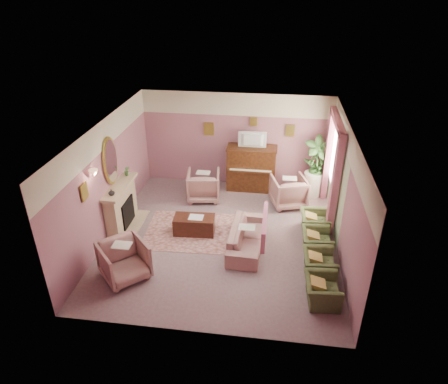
# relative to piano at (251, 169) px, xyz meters

# --- Properties ---
(floor) EXTENTS (5.50, 6.00, 0.01)m
(floor) POSITION_rel_piano_xyz_m (-0.50, -2.68, -0.65)
(floor) COLOR #7A5E64
(floor) RESTS_ON ground
(ceiling) EXTENTS (5.50, 6.00, 0.01)m
(ceiling) POSITION_rel_piano_xyz_m (-0.50, -2.68, 2.15)
(ceiling) COLOR beige
(ceiling) RESTS_ON wall_back
(wall_back) EXTENTS (5.50, 0.02, 2.80)m
(wall_back) POSITION_rel_piano_xyz_m (-0.50, 0.32, 0.75)
(wall_back) COLOR #775163
(wall_back) RESTS_ON floor
(wall_front) EXTENTS (5.50, 0.02, 2.80)m
(wall_front) POSITION_rel_piano_xyz_m (-0.50, -5.68, 0.75)
(wall_front) COLOR #775163
(wall_front) RESTS_ON floor
(wall_left) EXTENTS (0.02, 6.00, 2.80)m
(wall_left) POSITION_rel_piano_xyz_m (-3.25, -2.68, 0.75)
(wall_left) COLOR #775163
(wall_left) RESTS_ON floor
(wall_right) EXTENTS (0.02, 6.00, 2.80)m
(wall_right) POSITION_rel_piano_xyz_m (2.25, -2.68, 0.75)
(wall_right) COLOR #775163
(wall_right) RESTS_ON floor
(picture_rail_band) EXTENTS (5.50, 0.01, 0.65)m
(picture_rail_band) POSITION_rel_piano_xyz_m (-0.50, 0.31, 1.82)
(picture_rail_band) COLOR beige
(picture_rail_band) RESTS_ON wall_back
(stripe_panel) EXTENTS (0.01, 3.00, 2.15)m
(stripe_panel) POSITION_rel_piano_xyz_m (2.23, -1.38, 0.42)
(stripe_panel) COLOR #A8BB8D
(stripe_panel) RESTS_ON wall_right
(fireplace_surround) EXTENTS (0.30, 1.40, 1.10)m
(fireplace_surround) POSITION_rel_piano_xyz_m (-3.09, -2.48, -0.10)
(fireplace_surround) COLOR tan
(fireplace_surround) RESTS_ON floor
(fireplace_inset) EXTENTS (0.18, 0.72, 0.68)m
(fireplace_inset) POSITION_rel_piano_xyz_m (-2.99, -2.48, -0.25)
(fireplace_inset) COLOR black
(fireplace_inset) RESTS_ON floor
(fire_ember) EXTENTS (0.06, 0.54, 0.10)m
(fire_ember) POSITION_rel_piano_xyz_m (-2.95, -2.48, -0.43)
(fire_ember) COLOR orange
(fire_ember) RESTS_ON floor
(mantel_shelf) EXTENTS (0.40, 1.55, 0.07)m
(mantel_shelf) POSITION_rel_piano_xyz_m (-3.06, -2.48, 0.47)
(mantel_shelf) COLOR tan
(mantel_shelf) RESTS_ON fireplace_surround
(hearth) EXTENTS (0.55, 1.50, 0.02)m
(hearth) POSITION_rel_piano_xyz_m (-2.89, -2.48, -0.64)
(hearth) COLOR tan
(hearth) RESTS_ON floor
(mirror_frame) EXTENTS (0.04, 0.72, 1.20)m
(mirror_frame) POSITION_rel_piano_xyz_m (-3.20, -2.48, 1.15)
(mirror_frame) COLOR #B1A23C
(mirror_frame) RESTS_ON wall_left
(mirror_glass) EXTENTS (0.01, 0.60, 1.06)m
(mirror_glass) POSITION_rel_piano_xyz_m (-3.17, -2.48, 1.15)
(mirror_glass) COLOR white
(mirror_glass) RESTS_ON wall_left
(sconce_shade) EXTENTS (0.20, 0.20, 0.16)m
(sconce_shade) POSITION_rel_piano_xyz_m (-3.12, -3.53, 1.33)
(sconce_shade) COLOR #FFAD7E
(sconce_shade) RESTS_ON wall_left
(piano) EXTENTS (1.40, 0.60, 1.30)m
(piano) POSITION_rel_piano_xyz_m (0.00, 0.00, 0.00)
(piano) COLOR #3B1D0D
(piano) RESTS_ON floor
(piano_keyshelf) EXTENTS (1.30, 0.12, 0.06)m
(piano_keyshelf) POSITION_rel_piano_xyz_m (-0.00, -0.35, 0.07)
(piano_keyshelf) COLOR #3B1D0D
(piano_keyshelf) RESTS_ON piano
(piano_keys) EXTENTS (1.20, 0.08, 0.02)m
(piano_keys) POSITION_rel_piano_xyz_m (0.00, -0.35, 0.11)
(piano_keys) COLOR beige
(piano_keys) RESTS_ON piano
(piano_top) EXTENTS (1.45, 0.65, 0.04)m
(piano_top) POSITION_rel_piano_xyz_m (0.00, 0.00, 0.66)
(piano_top) COLOR #3B1D0D
(piano_top) RESTS_ON piano
(television) EXTENTS (0.80, 0.12, 0.48)m
(television) POSITION_rel_piano_xyz_m (0.00, -0.05, 0.95)
(television) COLOR black
(television) RESTS_ON piano
(print_back_left) EXTENTS (0.30, 0.03, 0.38)m
(print_back_left) POSITION_rel_piano_xyz_m (-1.30, 0.28, 1.07)
(print_back_left) COLOR #B1A23C
(print_back_left) RESTS_ON wall_back
(print_back_right) EXTENTS (0.26, 0.03, 0.34)m
(print_back_right) POSITION_rel_piano_xyz_m (1.05, 0.28, 1.13)
(print_back_right) COLOR #B1A23C
(print_back_right) RESTS_ON wall_back
(print_back_mid) EXTENTS (0.22, 0.03, 0.26)m
(print_back_mid) POSITION_rel_piano_xyz_m (0.00, 0.28, 1.35)
(print_back_mid) COLOR #B1A23C
(print_back_mid) RESTS_ON wall_back
(print_left_wall) EXTENTS (0.03, 0.28, 0.36)m
(print_left_wall) POSITION_rel_piano_xyz_m (-3.21, -3.88, 1.07)
(print_left_wall) COLOR #B1A23C
(print_left_wall) RESTS_ON wall_left
(window_blind) EXTENTS (0.03, 1.40, 1.80)m
(window_blind) POSITION_rel_piano_xyz_m (2.20, -1.13, 1.05)
(window_blind) COLOR beige
(window_blind) RESTS_ON wall_right
(curtain_left) EXTENTS (0.16, 0.34, 2.60)m
(curtain_left) POSITION_rel_piano_xyz_m (2.12, -2.05, 0.65)
(curtain_left) COLOR #AB536D
(curtain_left) RESTS_ON floor
(curtain_right) EXTENTS (0.16, 0.34, 2.60)m
(curtain_right) POSITION_rel_piano_xyz_m (2.12, -0.21, 0.65)
(curtain_right) COLOR #AB536D
(curtain_right) RESTS_ON floor
(pelmet) EXTENTS (0.16, 2.20, 0.16)m
(pelmet) POSITION_rel_piano_xyz_m (2.12, -1.13, 1.91)
(pelmet) COLOR #AB536D
(pelmet) RESTS_ON wall_right
(mantel_plant) EXTENTS (0.16, 0.16, 0.28)m
(mantel_plant) POSITION_rel_piano_xyz_m (-3.05, -1.93, 0.64)
(mantel_plant) COLOR #36632C
(mantel_plant) RESTS_ON mantel_shelf
(mantel_vase) EXTENTS (0.16, 0.16, 0.16)m
(mantel_vase) POSITION_rel_piano_xyz_m (-3.05, -2.98, 0.58)
(mantel_vase) COLOR beige
(mantel_vase) RESTS_ON mantel_shelf
(area_rug) EXTENTS (2.57, 1.90, 0.01)m
(area_rug) POSITION_rel_piano_xyz_m (-1.17, -2.52, -0.64)
(area_rug) COLOR #A36D66
(area_rug) RESTS_ON floor
(coffee_table) EXTENTS (1.03, 0.56, 0.45)m
(coffee_table) POSITION_rel_piano_xyz_m (-1.20, -2.57, -0.43)
(coffee_table) COLOR #38180F
(coffee_table) RESTS_ON floor
(table_paper) EXTENTS (0.35, 0.28, 0.01)m
(table_paper) POSITION_rel_piano_xyz_m (-1.15, -2.57, -0.20)
(table_paper) COLOR silver
(table_paper) RESTS_ON coffee_table
(sofa) EXTENTS (0.62, 1.87, 0.76)m
(sofa) POSITION_rel_piano_xyz_m (0.13, -2.96, -0.27)
(sofa) COLOR #A3766E
(sofa) RESTS_ON floor
(sofa_throw) EXTENTS (0.09, 1.42, 0.52)m
(sofa_throw) POSITION_rel_piano_xyz_m (0.53, -2.96, -0.05)
(sofa_throw) COLOR #AB536D
(sofa_throw) RESTS_ON sofa
(floral_armchair_left) EXTENTS (0.89, 0.89, 0.93)m
(floral_armchair_left) POSITION_rel_piano_xyz_m (-1.29, -0.81, -0.19)
(floral_armchair_left) COLOR #A3766E
(floral_armchair_left) RESTS_ON floor
(floral_armchair_right) EXTENTS (0.89, 0.89, 0.93)m
(floral_armchair_right) POSITION_rel_piano_xyz_m (1.11, -0.84, -0.19)
(floral_armchair_right) COLOR #A3766E
(floral_armchair_right) RESTS_ON floor
(floral_armchair_front) EXTENTS (0.89, 0.89, 0.93)m
(floral_armchair_front) POSITION_rel_piano_xyz_m (-2.32, -4.40, -0.19)
(floral_armchair_front) COLOR #A3766E
(floral_armchair_front) RESTS_ON floor
(olive_chair_a) EXTENTS (0.55, 0.78, 0.68)m
(olive_chair_a) POSITION_rel_piano_xyz_m (1.74, -4.56, -0.31)
(olive_chair_a) COLOR #48542C
(olive_chair_a) RESTS_ON floor
(olive_chair_b) EXTENTS (0.55, 0.78, 0.68)m
(olive_chair_b) POSITION_rel_piano_xyz_m (1.74, -3.74, -0.31)
(olive_chair_b) COLOR #48542C
(olive_chair_b) RESTS_ON floor
(olive_chair_c) EXTENTS (0.55, 0.78, 0.68)m
(olive_chair_c) POSITION_rel_piano_xyz_m (1.74, -2.92, -0.31)
(olive_chair_c) COLOR #48542C
(olive_chair_c) RESTS_ON floor
(olive_chair_d) EXTENTS (0.55, 0.78, 0.68)m
(olive_chair_d) POSITION_rel_piano_xyz_m (1.74, -2.10, -0.31)
(olive_chair_d) COLOR #48542C
(olive_chair_d) RESTS_ON floor
(side_table) EXTENTS (0.52, 0.52, 0.70)m
(side_table) POSITION_rel_piano_xyz_m (1.80, -0.15, -0.30)
(side_table) COLOR beige
(side_table) RESTS_ON floor
(side_plant_big) EXTENTS (0.30, 0.30, 0.34)m
(side_plant_big) POSITION_rel_piano_xyz_m (1.80, -0.15, 0.22)
(side_plant_big) COLOR #36632C
(side_plant_big) RESTS_ON side_table
(side_plant_small) EXTENTS (0.16, 0.16, 0.28)m
(side_plant_small) POSITION_rel_piano_xyz_m (1.92, -0.25, 0.19)
(side_plant_small) COLOR #36632C
(side_plant_small) RESTS_ON side_table
(palm_pot) EXTENTS (0.34, 0.34, 0.34)m
(palm_pot) POSITION_rel_piano_xyz_m (1.85, -0.09, -0.48)
(palm_pot) COLOR #9A6538
(palm_pot) RESTS_ON floor
(palm_plant) EXTENTS (0.76, 0.76, 1.44)m
(palm_plant) POSITION_rel_piano_xyz_m (1.85, -0.09, 0.41)
(palm_plant) COLOR #36632C
(palm_plant) RESTS_ON palm_pot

